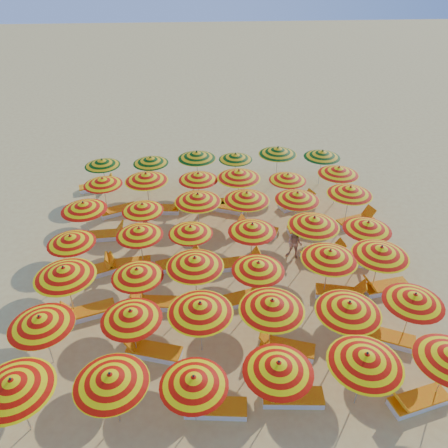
{
  "coord_description": "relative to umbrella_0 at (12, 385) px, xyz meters",
  "views": [
    {
      "loc": [
        -1.01,
        -13.6,
        10.9
      ],
      "look_at": [
        0.0,
        0.5,
        1.6
      ],
      "focal_mm": 35.0,
      "sensor_mm": 36.0,
      "label": 1
    }
  ],
  "objects": [
    {
      "name": "ground",
      "position": [
        5.64,
        6.58,
        -1.86
      ],
      "size": [
        120.0,
        120.0,
        0.0
      ],
      "primitive_type": "plane",
      "color": "#DEBF62",
      "rests_on": "ground"
    },
    {
      "name": "umbrella_0",
      "position": [
        0.0,
        0.0,
        0.0
      ],
      "size": [
        2.17,
        2.17,
        2.12
      ],
      "color": "silver",
      "rests_on": "ground"
    },
    {
      "name": "umbrella_1",
      "position": [
        2.32,
        0.07,
        -0.08
      ],
      "size": [
        2.34,
        2.34,
        2.02
      ],
      "color": "silver",
      "rests_on": "ground"
    },
    {
      "name": "umbrella_2",
      "position": [
        4.37,
        -0.05,
        -0.21
      ],
      "size": [
        2.05,
        2.05,
        1.87
      ],
      "color": "silver",
      "rests_on": "ground"
    },
    {
      "name": "umbrella_3",
      "position": [
        6.54,
        0.16,
        -0.13
      ],
      "size": [
        2.21,
        2.21,
        1.97
      ],
      "color": "silver",
      "rests_on": "ground"
    },
    {
      "name": "umbrella_4",
      "position": [
        8.8,
        0.16,
        -0.01
      ],
      "size": [
        2.49,
        2.49,
        2.1
      ],
      "color": "silver",
      "rests_on": "ground"
    },
    {
      "name": "umbrella_6",
      "position": [
        0.03,
        2.2,
        -0.1
      ],
      "size": [
        2.02,
        2.02,
        2.0
      ],
      "color": "silver",
      "rests_on": "ground"
    },
    {
      "name": "umbrella_7",
      "position": [
        2.57,
        2.33,
        -0.17
      ],
      "size": [
        2.21,
        2.21,
        1.92
      ],
      "color": "silver",
      "rests_on": "ground"
    },
    {
      "name": "umbrella_8",
      "position": [
        4.6,
        2.33,
        -0.03
      ],
      "size": [
        2.12,
        2.12,
        2.09
      ],
      "color": "silver",
      "rests_on": "ground"
    },
    {
      "name": "umbrella_9",
      "position": [
        6.71,
        2.28,
        -0.01
      ],
      "size": [
        2.19,
        2.19,
        2.11
      ],
      "color": "silver",
      "rests_on": "ground"
    },
    {
      "name": "umbrella_10",
      "position": [
        8.95,
        2.04,
        -0.03
      ],
      "size": [
        2.03,
        2.03,
        2.08
      ],
      "color": "silver",
      "rests_on": "ground"
    },
    {
      "name": "umbrella_11",
      "position": [
        11.11,
        2.37,
        -0.13
      ],
      "size": [
        2.42,
        2.42,
        1.96
      ],
      "color": "silver",
      "rests_on": "ground"
    },
    {
      "name": "umbrella_12",
      "position": [
        0.26,
        4.23,
        0.01
      ],
      "size": [
        2.47,
        2.47,
        2.13
      ],
      "color": "silver",
      "rests_on": "ground"
    },
    {
      "name": "umbrella_13",
      "position": [
        2.56,
        4.33,
        -0.23
      ],
      "size": [
        2.18,
        2.18,
        1.85
      ],
      "color": "silver",
      "rests_on": "ground"
    },
    {
      "name": "umbrella_14",
      "position": [
        4.48,
        4.51,
        -0.03
      ],
      "size": [
        1.98,
        1.98,
        2.08
      ],
      "color": "silver",
      "rests_on": "ground"
    },
    {
      "name": "umbrella_15",
      "position": [
        6.59,
        4.31,
        -0.18
      ],
      "size": [
        2.37,
        2.37,
        1.91
      ],
      "color": "silver",
      "rests_on": "ground"
    },
    {
      "name": "umbrella_16",
      "position": [
        9.08,
        4.56,
        -0.02
      ],
      "size": [
        2.11,
        2.11,
        2.09
      ],
      "color": "silver",
      "rests_on": "ground"
    },
    {
      "name": "umbrella_17",
      "position": [
        10.89,
        4.61,
        -0.01
      ],
      "size": [
        2.48,
        2.48,
        2.11
      ],
      "color": "silver",
      "rests_on": "ground"
    },
    {
      "name": "umbrella_18",
      "position": [
        -0.04,
        6.38,
        -0.21
      ],
      "size": [
        2.25,
        2.25,
        1.88
      ],
      "color": "silver",
      "rests_on": "ground"
    },
    {
      "name": "umbrella_19",
      "position": [
        2.42,
        6.71,
        -0.2
      ],
      "size": [
        2.13,
        2.13,
        1.89
      ],
      "color": "silver",
      "rests_on": "ground"
    },
    {
      "name": "umbrella_20",
      "position": [
        4.34,
        6.77,
        -0.26
      ],
      "size": [
        2.17,
        2.17,
        1.82
      ],
      "color": "silver",
      "rests_on": "ground"
    },
    {
      "name": "umbrella_21",
      "position": [
        6.67,
        6.57,
        -0.15
      ],
      "size": [
        2.26,
        2.26,
        1.95
      ],
      "color": "silver",
      "rests_on": "ground"
    },
    {
      "name": "umbrella_22",
      "position": [
        9.05,
        6.63,
        -0.01
      ],
      "size": [
        2.07,
        2.07,
        2.11
      ],
      "color": "silver",
      "rests_on": "ground"
    },
    {
      "name": "umbrella_23",
      "position": [
        11.08,
        6.39,
        -0.14
      ],
      "size": [
        2.05,
        2.05,
        1.96
      ],
      "color": "silver",
      "rests_on": "ground"
    },
    {
      "name": "umbrella_24",
      "position": [
        0.01,
        8.59,
        -0.12
      ],
      "size": [
        2.32,
        2.32,
        1.98
      ],
      "color": "silver",
      "rests_on": "ground"
    },
    {
      "name": "umbrella_25",
      "position": [
        2.37,
        8.57,
        -0.26
      ],
      "size": [
        2.17,
        2.17,
        1.83
      ],
      "color": "silver",
      "rests_on": "ground"
    },
    {
      "name": "umbrella_26",
      "position": [
        4.67,
        8.81,
        -0.03
      ],
      "size": [
        2.04,
        2.04,
        2.08
      ],
      "color": "silver",
      "rests_on": "ground"
    },
    {
      "name": "umbrella_27",
      "position": [
        6.72,
        8.79,
        -0.04
      ],
      "size": [
        2.22,
        2.22,
        2.07
      ],
      "color": "silver",
      "rests_on": "ground"
    },
    {
      "name": "umbrella_28",
      "position": [
        8.86,
        8.74,
        -0.09
      ],
      "size": [
        2.09,
        2.09,
        2.02
      ],
      "color": "silver",
      "rests_on": "ground"
    },
    {
      "name": "umbrella_29",
      "position": [
        11.2,
        8.97,
        -0.04
      ],
      "size": [
        2.04,
        2.04,
        2.07
      ],
      "color": "silver",
      "rests_on": "ground"
    },
    {
      "name": "umbrella_30",
      "position": [
        0.38,
        10.95,
        -0.23
      ],
      "size": [
        1.99,
        1.99,
        1.86
      ],
      "color": "silver",
      "rests_on": "ground"
    },
    {
      "name": "umbrella_31",
      "position": [
        2.37,
        10.83,
        -0.02
      ],
      "size": [
        2.41,
        2.41,
        2.09
      ],
      "color": "silver",
      "rests_on": "ground"
    },
    {
      "name": "umbrella_32",
      "position": [
        4.73,
        10.99,
        -0.16
      ],
      "size": [
        2.24,
        2.24,
        1.94
      ],
      "color": "silver",
      "rests_on": "ground"
    },
    {
      "name": "umbrella_33",
      "position": [
        6.58,
        10.76,
        0.01
      ],
      "size": [
        2.3,
        2.3,
        2.13
      ],
      "color": "silver",
      "rests_on": "ground"
    },
    {
      "name": "umbrella_34",
      "position": [
        8.87,
        10.78,
        -0.24
      ],
      "size": [
        2.25,
        2.25,
        1.85
      ],
      "color": "silver",
      "rests_on": "ground"
    },
    {
      "name": "umbrella_35",
      "position": [
        11.29,
        10.97,
        -0.08
      ],
      "size": [
        2.01,
        2.01,
        2.03
      ],
      "color": "silver",
      "rests_on": "ground"
    },
    {
      "name": "umbrella_36",
      "position": [
        0.03,
        13.0,
        -0.24
      ],
      "size": [
        1.78,
        1.78,
        1.84
      ],
      "color": "silver",
      "rests_on": "ground"
    },
    {
      "name": "umbrella_37",
      "position": [
        2.4,
        13.05,
        -0.22
      ],
      "size": [
        2.26,
        2.26,
        1.86
      ],
      "color": "silver",
      "rests_on": "ground"
    },
    {
      "name": "umbrella_38",
      "position": [
        4.7,
        13.15,
        -0.06
      ],
      "size": [
        2.25,
        2.25,
        2.04
      ],
      "color": "silver",
      "rests_on": "ground"
    },
    {
      "name": "umbrella_39",
      "position": [
        6.67,
        13.28,
        -0.26
      ],
      "size": [
        1.87,
        1.87,
        1.82
      ],
      "color": "silver",
      "rests_on": "ground"
    },
    {
      "name": "umbrella_40",
      "position": [
        8.83,
        13.3,
        -0.03
      ],
      "size": [
        2.01,
        2.01,
        2.08
      ],
      "color": "silver",
      "rests_on": "ground"
    },
    {
      "name": "umbrella_41",
      "position": [
        11.06,
        13.0,
        -0.13
      ],
      "size": [
        2.15,
        2.15,
        1.96
      ],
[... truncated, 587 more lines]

